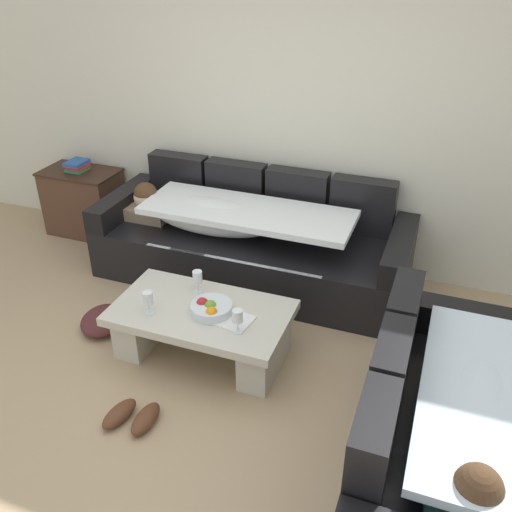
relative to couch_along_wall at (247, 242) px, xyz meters
The scene contains 14 objects.
ground_plane 1.67m from the couch_along_wall, 82.87° to the right, with size 14.00×14.00×0.00m, color tan.
back_wall 1.17m from the couch_along_wall, 68.76° to the left, with size 9.00×0.10×2.70m, color beige.
couch_along_wall is the anchor object (origin of this frame).
couch_near_window 2.39m from the couch_along_wall, 42.65° to the right, with size 0.92×1.80×0.88m.
coffee_table 1.09m from the couch_along_wall, 85.11° to the right, with size 1.20×0.68×0.38m.
fruit_bowl 1.12m from the couch_along_wall, 80.86° to the right, with size 0.28×0.28×0.10m.
wine_glass_near_left 1.27m from the couch_along_wall, 99.58° to the right, with size 0.07×0.07×0.17m.
wine_glass_near_right 1.30m from the couch_along_wall, 71.07° to the right, with size 0.07×0.07×0.17m.
wine_glass_far_back 0.91m from the couch_along_wall, 91.14° to the right, with size 0.07×0.07×0.17m.
open_magazine 1.17m from the couch_along_wall, 73.73° to the right, with size 0.28×0.21×0.01m, color white.
side_cabinet 1.80m from the couch_along_wall, behind, with size 0.72×0.44×0.64m.
book_stack_on_cabinet 1.85m from the couch_along_wall, behind, with size 0.19×0.21×0.10m.
pair_of_shoes 1.83m from the couch_along_wall, 91.09° to the right, with size 0.31×0.30×0.09m.
crumpled_garment 1.33m from the couch_along_wall, 124.93° to the right, with size 0.40×0.32×0.12m, color #4C2323.
Camera 1 is at (1.30, -2.17, 2.55)m, focal length 38.74 mm.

